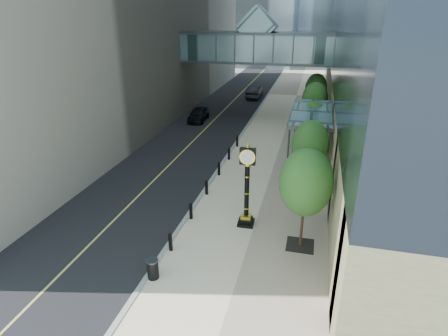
% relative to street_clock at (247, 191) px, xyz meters
% --- Properties ---
extents(ground, '(320.00, 320.00, 0.00)m').
position_rel_street_clock_xyz_m(ground, '(-0.50, -4.36, -2.12)').
color(ground, gray).
rests_on(ground, ground).
extents(road, '(8.00, 180.00, 0.02)m').
position_rel_street_clock_xyz_m(road, '(-7.50, 35.64, -2.11)').
color(road, black).
rests_on(road, ground).
extents(sidewalk, '(8.00, 180.00, 0.06)m').
position_rel_street_clock_xyz_m(sidewalk, '(0.50, 35.64, -2.09)').
color(sidewalk, beige).
rests_on(sidewalk, ground).
extents(curb, '(0.25, 180.00, 0.07)m').
position_rel_street_clock_xyz_m(curb, '(-3.50, 35.64, -2.09)').
color(curb, gray).
rests_on(curb, ground).
extents(skywalk, '(17.00, 4.20, 5.80)m').
position_rel_street_clock_xyz_m(skywalk, '(-3.50, 23.64, 5.59)').
color(skywalk, '#436A6B').
rests_on(skywalk, ground).
extents(entrance_canopy, '(3.00, 8.00, 4.38)m').
position_rel_street_clock_xyz_m(entrance_canopy, '(2.97, 9.64, 2.07)').
color(entrance_canopy, '#383F44').
rests_on(entrance_canopy, ground).
extents(bollard_row, '(0.20, 16.20, 0.90)m').
position_rel_street_clock_xyz_m(bollard_row, '(-3.20, 4.64, -1.61)').
color(bollard_row, black).
rests_on(bollard_row, sidewalk).
extents(street_trees, '(2.58, 28.46, 5.30)m').
position_rel_street_clock_xyz_m(street_trees, '(3.10, 10.96, 1.26)').
color(street_trees, black).
rests_on(street_trees, sidewalk).
extents(street_clock, '(0.93, 0.93, 4.76)m').
position_rel_street_clock_xyz_m(street_clock, '(0.00, 0.00, 0.00)').
color(street_clock, black).
rests_on(street_clock, sidewalk).
extents(trash_bin, '(0.62, 0.62, 0.90)m').
position_rel_street_clock_xyz_m(trash_bin, '(-3.20, -5.51, -1.61)').
color(trash_bin, black).
rests_on(trash_bin, sidewalk).
extents(pedestrian, '(0.61, 0.41, 1.67)m').
position_rel_street_clock_xyz_m(pedestrian, '(4.00, 6.62, -1.23)').
color(pedestrian, '#A7A299').
rests_on(pedestrian, sidewalk).
extents(car_near, '(1.89, 4.32, 1.45)m').
position_rel_street_clock_xyz_m(car_near, '(-9.09, 19.95, -1.38)').
color(car_near, black).
rests_on(car_near, road).
extents(car_far, '(1.73, 4.95, 1.63)m').
position_rel_street_clock_xyz_m(car_far, '(-5.07, 32.93, -1.29)').
color(car_far, black).
rests_on(car_far, road).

